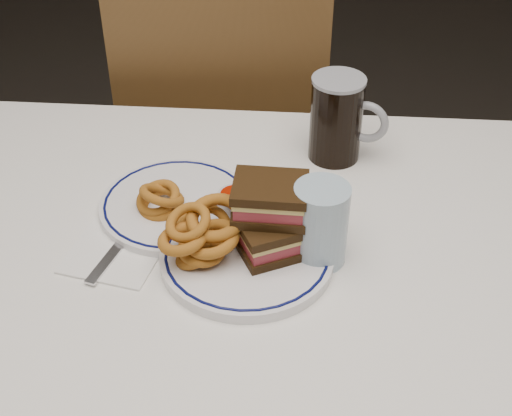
# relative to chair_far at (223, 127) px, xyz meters

# --- Properties ---
(dining_table) EXTENTS (1.27, 0.87, 0.75)m
(dining_table) POSITION_rel_chair_far_xyz_m (0.07, -0.69, 0.10)
(dining_table) COLOR white
(dining_table) RESTS_ON floor
(chair_far) EXTENTS (0.51, 0.51, 1.01)m
(chair_far) POSITION_rel_chair_far_xyz_m (0.00, 0.00, 0.00)
(chair_far) COLOR #4D3518
(chair_far) RESTS_ON floor
(main_plate) EXTENTS (0.26, 0.26, 0.02)m
(main_plate) POSITION_rel_chair_far_xyz_m (0.12, -0.71, 0.21)
(main_plate) COLOR white
(main_plate) RESTS_ON dining_table
(reuben_sandwich) EXTENTS (0.13, 0.12, 0.11)m
(reuben_sandwich) POSITION_rel_chair_far_xyz_m (0.16, -0.69, 0.27)
(reuben_sandwich) COLOR black
(reuben_sandwich) RESTS_ON main_plate
(onion_rings_main) EXTENTS (0.13, 0.13, 0.11)m
(onion_rings_main) POSITION_rel_chair_far_xyz_m (0.06, -0.72, 0.26)
(onion_rings_main) COLOR brown
(onion_rings_main) RESTS_ON main_plate
(ketchup_ramekin) EXTENTS (0.06, 0.06, 0.03)m
(ketchup_ramekin) POSITION_rel_chair_far_xyz_m (0.09, -0.61, 0.24)
(ketchup_ramekin) COLOR silver
(ketchup_ramekin) RESTS_ON main_plate
(beer_mug) EXTENTS (0.14, 0.09, 0.16)m
(beer_mug) POSITION_rel_chair_far_xyz_m (0.26, -0.41, 0.28)
(beer_mug) COLOR black
(beer_mug) RESTS_ON dining_table
(water_glass) EXTENTS (0.08, 0.08, 0.13)m
(water_glass) POSITION_rel_chair_far_xyz_m (0.23, -0.69, 0.27)
(water_glass) COLOR #98B2C4
(water_glass) RESTS_ON dining_table
(far_plate) EXTENTS (0.25, 0.25, 0.02)m
(far_plate) POSITION_rel_chair_far_xyz_m (-0.00, -0.59, 0.21)
(far_plate) COLOR white
(far_plate) RESTS_ON dining_table
(onion_rings_far) EXTENTS (0.09, 0.08, 0.07)m
(onion_rings_far) POSITION_rel_chair_far_xyz_m (-0.03, -0.61, 0.23)
(onion_rings_far) COLOR brown
(onion_rings_far) RESTS_ON far_plate
(napkin_fork) EXTENTS (0.16, 0.18, 0.01)m
(napkin_fork) POSITION_rel_chair_far_xyz_m (-0.08, -0.70, 0.20)
(napkin_fork) COLOR white
(napkin_fork) RESTS_ON dining_table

